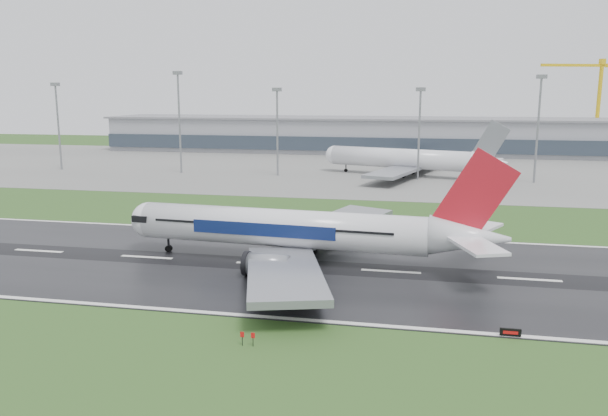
# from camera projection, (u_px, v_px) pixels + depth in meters

# --- Properties ---
(ground) EXTENTS (520.00, 520.00, 0.00)m
(ground) POSITION_uv_depth(u_px,v_px,m) (264.00, 264.00, 93.89)
(ground) COLOR #26481A
(ground) RESTS_ON ground
(runway) EXTENTS (400.00, 45.00, 0.10)m
(runway) POSITION_uv_depth(u_px,v_px,m) (264.00, 264.00, 93.88)
(runway) COLOR black
(runway) RESTS_ON ground
(apron) EXTENTS (400.00, 130.00, 0.08)m
(apron) POSITION_uv_depth(u_px,v_px,m) (355.00, 168.00, 214.15)
(apron) COLOR slate
(apron) RESTS_ON ground
(terminal) EXTENTS (240.00, 36.00, 15.00)m
(terminal) POSITION_uv_depth(u_px,v_px,m) (370.00, 136.00, 270.45)
(terminal) COLOR gray
(terminal) RESTS_ON ground
(main_airliner) EXTENTS (65.30, 62.58, 18.14)m
(main_airliner) POSITION_uv_depth(u_px,v_px,m) (307.00, 207.00, 93.09)
(main_airliner) COLOR silver
(main_airliner) RESTS_ON runway
(parked_airliner) EXTENTS (75.44, 72.59, 18.05)m
(parked_airliner) POSITION_uv_depth(u_px,v_px,m) (408.00, 148.00, 191.61)
(parked_airliner) COLOR silver
(parked_airliner) RESTS_ON apron
(tower_crane) EXTENTS (40.30, 15.87, 41.56)m
(tower_crane) POSITION_uv_depth(u_px,v_px,m) (598.00, 106.00, 262.99)
(tower_crane) COLOR gold
(tower_crane) RESTS_ON ground
(runway_sign) EXTENTS (2.31, 0.33, 1.04)m
(runway_sign) POSITION_uv_depth(u_px,v_px,m) (510.00, 333.00, 65.85)
(runway_sign) COLOR black
(runway_sign) RESTS_ON ground
(floodmast_0) EXTENTS (0.64, 0.64, 29.01)m
(floodmast_0) POSITION_uv_depth(u_px,v_px,m) (59.00, 128.00, 207.02)
(floodmast_0) COLOR gray
(floodmast_0) RESTS_ON ground
(floodmast_1) EXTENTS (0.64, 0.64, 32.58)m
(floodmast_1) POSITION_uv_depth(u_px,v_px,m) (180.00, 125.00, 197.91)
(floodmast_1) COLOR gray
(floodmast_1) RESTS_ON ground
(floodmast_2) EXTENTS (0.64, 0.64, 27.17)m
(floodmast_2) POSITION_uv_depth(u_px,v_px,m) (277.00, 134.00, 191.88)
(floodmast_2) COLOR gray
(floodmast_2) RESTS_ON ground
(floodmast_3) EXTENTS (0.64, 0.64, 27.18)m
(floodmast_3) POSITION_uv_depth(u_px,v_px,m) (419.00, 136.00, 183.10)
(floodmast_3) COLOR gray
(floodmast_3) RESTS_ON ground
(floodmast_4) EXTENTS (0.64, 0.64, 30.79)m
(floodmast_4) POSITION_uv_depth(u_px,v_px,m) (538.00, 132.00, 176.04)
(floodmast_4) COLOR gray
(floodmast_4) RESTS_ON ground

